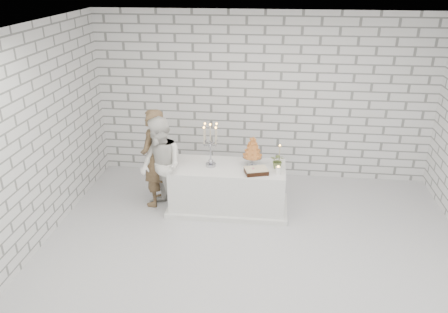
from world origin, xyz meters
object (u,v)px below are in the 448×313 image
bride (161,166)px  croquembouche (253,151)px  cake_table (228,188)px  groom (154,158)px  candelabra (210,145)px

bride → croquembouche: bearing=60.4°
cake_table → bride: (-1.03, -0.20, 0.41)m
groom → candelabra: bearing=95.6°
candelabra → croquembouche: (0.65, 0.10, -0.11)m
bride → croquembouche: 1.45m
cake_table → groom: 1.29m
groom → candelabra: 0.98m
candelabra → croquembouche: bearing=8.5°
groom → bride: size_ratio=1.04×
groom → bride: groom is taller
bride → candelabra: bearing=62.6°
cake_table → candelabra: 0.78m
cake_table → candelabra: bearing=-176.2°
bride → candelabra: bride is taller
groom → bride: 0.30m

